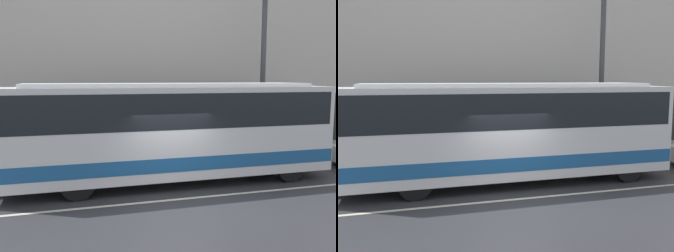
# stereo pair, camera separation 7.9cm
# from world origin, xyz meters

# --- Properties ---
(ground_plane) EXTENTS (60.00, 60.00, 0.00)m
(ground_plane) POSITION_xyz_m (0.00, 0.00, 0.00)
(ground_plane) COLOR #333338
(sidewalk) EXTENTS (60.00, 2.92, 0.17)m
(sidewalk) POSITION_xyz_m (0.00, 5.46, 0.09)
(sidewalk) COLOR #A09E99
(sidewalk) RESTS_ON ground_plane
(building_facade) EXTENTS (60.00, 0.35, 13.00)m
(building_facade) POSITION_xyz_m (0.00, 7.06, 6.29)
(building_facade) COLOR silver
(building_facade) RESTS_ON ground_plane
(lane_stripe) EXTENTS (54.00, 0.14, 0.01)m
(lane_stripe) POSITION_xyz_m (0.00, 0.00, 0.00)
(lane_stripe) COLOR beige
(lane_stripe) RESTS_ON ground_plane
(transit_bus) EXTENTS (11.23, 2.49, 3.43)m
(transit_bus) POSITION_xyz_m (0.34, 1.85, 1.93)
(transit_bus) COLOR white
(transit_bus) RESTS_ON ground_plane
(utility_pole_near) EXTENTS (0.23, 0.23, 8.10)m
(utility_pole_near) POSITION_xyz_m (5.58, 4.88, 4.22)
(utility_pole_near) COLOR #4C4C4F
(utility_pole_near) RESTS_ON sidewalk
(pedestrian_waiting) EXTENTS (0.36, 0.36, 1.73)m
(pedestrian_waiting) POSITION_xyz_m (-0.18, 4.70, 0.98)
(pedestrian_waiting) COLOR #1E5933
(pedestrian_waiting) RESTS_ON sidewalk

